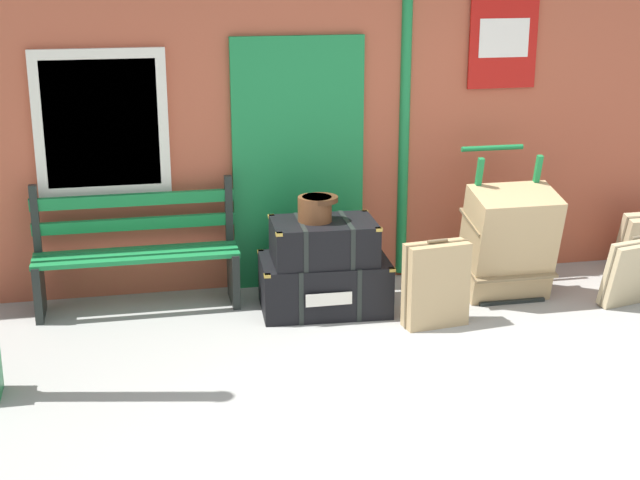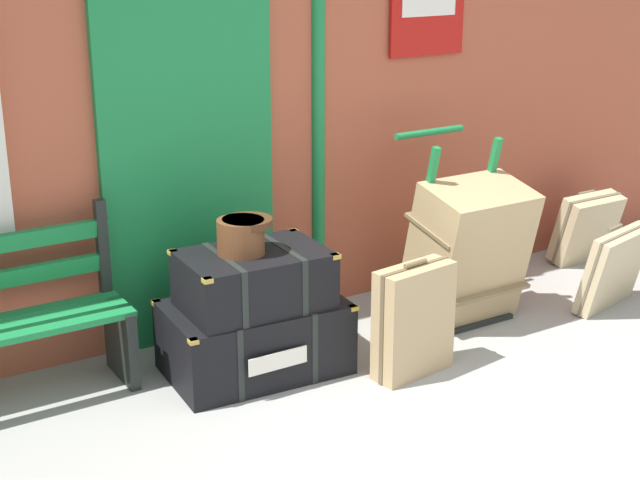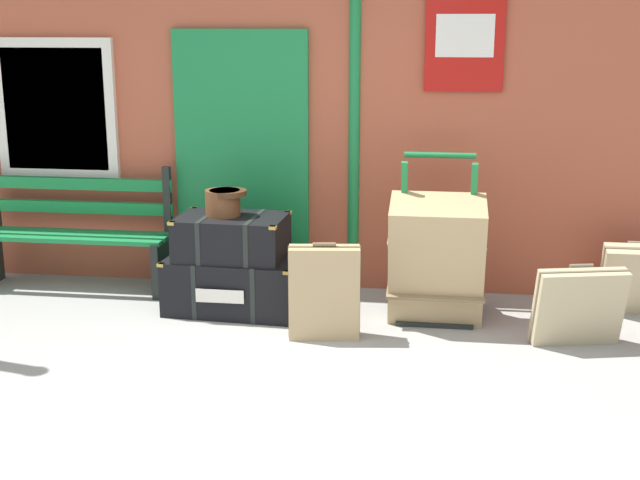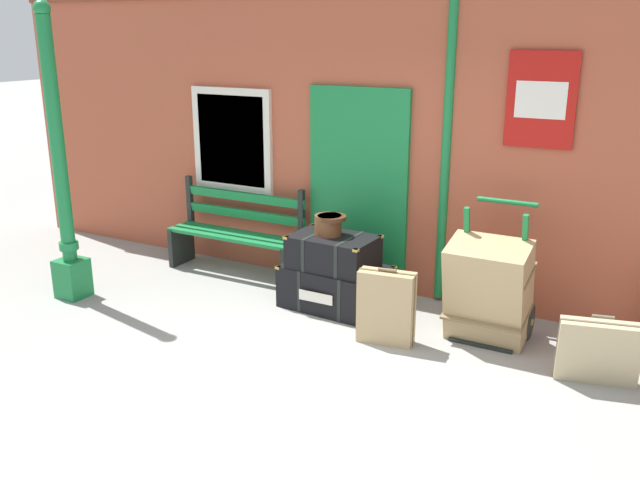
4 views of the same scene
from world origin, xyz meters
name	(u,v)px [view 3 (image 3 of 4)]	position (x,y,z in m)	size (l,w,h in m)	color
ground_plane	(245,415)	(0.00, 0.00, 0.00)	(60.00, 60.00, 0.00)	gray
brick_facade	(310,92)	(-0.02, 2.60, 1.60)	(10.40, 0.35, 3.20)	#AD5138
platform_bench	(75,235)	(-1.93, 2.16, 0.44)	(1.60, 0.43, 1.01)	#197A3D
steamer_trunk_base	(236,283)	(-0.48, 1.78, 0.21)	(1.05, 0.71, 0.43)	black
steamer_trunk_middle	(232,237)	(-0.49, 1.75, 0.58)	(0.83, 0.59, 0.33)	black
round_hatbox	(224,201)	(-0.55, 1.77, 0.85)	(0.31, 0.28, 0.20)	brown
porters_trolley	(436,279)	(1.04, 1.89, 0.27)	(0.71, 0.62, 1.19)	black
large_brown_trunk	(436,259)	(1.04, 1.72, 0.48)	(0.70, 0.62, 0.95)	tan
suitcase_oxblood	(324,292)	(0.28, 1.28, 0.33)	(0.51, 0.25, 0.69)	tan
suitcase_slate	(579,307)	(2.01, 1.36, 0.28)	(0.64, 0.37, 0.58)	tan
suitcase_cream	(636,279)	(2.54, 2.09, 0.28)	(0.53, 0.30, 0.56)	tan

